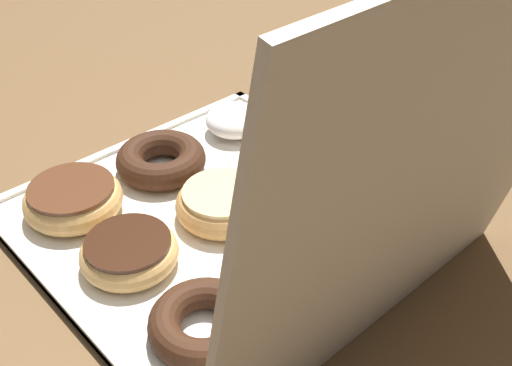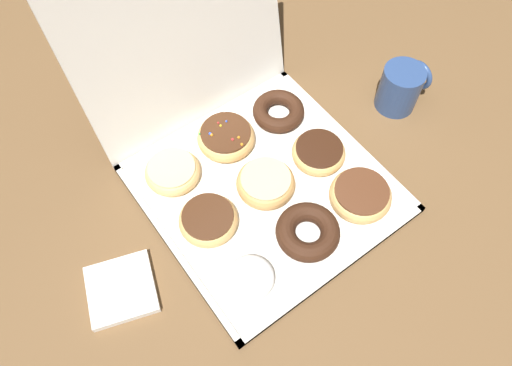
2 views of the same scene
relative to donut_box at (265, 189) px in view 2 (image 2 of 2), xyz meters
The scene contains 14 objects.
ground_plane 0.01m from the donut_box, ahead, with size 3.00×3.00×0.00m, color brown.
donut_box is the anchor object (origin of this frame).
box_lid_open 0.33m from the donut_box, 90.00° to the left, with size 0.44×0.42×0.01m, color silver.
powdered_filled_donut_0 0.20m from the donut_box, 134.83° to the right, with size 0.09×0.09×0.04m.
chocolate_cake_ring_donut_1 0.13m from the donut_box, 90.70° to the right, with size 0.12×0.12×0.04m.
chocolate_frosted_donut_2 0.19m from the donut_box, 44.90° to the right, with size 0.12×0.12×0.04m.
chocolate_frosted_donut_3 0.14m from the donut_box, behind, with size 0.11×0.11×0.04m.
glazed_ring_donut_4 0.03m from the donut_box, 72.64° to the right, with size 0.12×0.12×0.04m.
chocolate_frosted_donut_5 0.13m from the donut_box, ahead, with size 0.11×0.11×0.03m.
glazed_ring_donut_6 0.19m from the donut_box, 135.24° to the left, with size 0.11×0.11×0.03m.
sprinkle_donut_7 0.14m from the donut_box, 91.95° to the left, with size 0.12×0.12×0.04m.
chocolate_cake_ring_donut_8 0.19m from the donut_box, 44.48° to the left, with size 0.11×0.11×0.03m.
coffee_mug 0.38m from the donut_box, ahead, with size 0.11×0.09×0.10m.
napkin_stack 0.33m from the donut_box, behind, with size 0.12×0.12×0.02m, color white.
Camera 2 is at (-0.30, -0.38, 0.84)m, focal length 33.93 mm.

